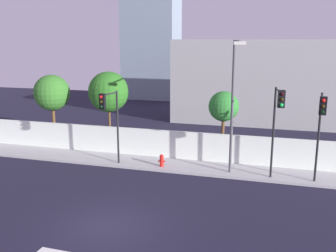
# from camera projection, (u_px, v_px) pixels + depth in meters

# --- Properties ---
(ground_plane) EXTENTS (80.00, 80.00, 0.00)m
(ground_plane) POSITION_uv_depth(u_px,v_px,m) (108.00, 226.00, 15.71)
(ground_plane) COLOR black
(sidewalk) EXTENTS (36.00, 2.40, 0.15)m
(sidewalk) POSITION_uv_depth(u_px,v_px,m) (164.00, 164.00, 23.38)
(sidewalk) COLOR #ABABAB
(sidewalk) RESTS_ON ground
(perimeter_wall) EXTENTS (36.00, 0.18, 1.80)m
(perimeter_wall) POSITION_uv_depth(u_px,v_px,m) (169.00, 144.00, 24.38)
(perimeter_wall) COLOR white
(perimeter_wall) RESTS_ON sidewalk
(traffic_light_left) EXTENTS (0.53, 1.48, 5.05)m
(traffic_light_left) POSITION_uv_depth(u_px,v_px,m) (277.00, 115.00, 19.57)
(traffic_light_left) COLOR black
(traffic_light_left) RESTS_ON sidewalk
(traffic_light_center) EXTENTS (0.52, 1.66, 4.53)m
(traffic_light_center) POSITION_uv_depth(u_px,v_px,m) (110.00, 113.00, 22.08)
(traffic_light_center) COLOR black
(traffic_light_center) RESTS_ON sidewalk
(traffic_light_right) EXTENTS (0.35, 1.76, 4.84)m
(traffic_light_right) POSITION_uv_depth(u_px,v_px,m) (321.00, 120.00, 18.88)
(traffic_light_right) COLOR black
(traffic_light_right) RESTS_ON sidewalk
(street_lamp_curbside) EXTENTS (0.83, 1.95, 7.49)m
(street_lamp_curbside) POSITION_uv_depth(u_px,v_px,m) (233.00, 98.00, 20.63)
(street_lamp_curbside) COLOR #4C4C51
(street_lamp_curbside) RESTS_ON sidewalk
(fire_hydrant) EXTENTS (0.44, 0.26, 0.75)m
(fire_hydrant) POSITION_uv_depth(u_px,v_px,m) (162.00, 160.00, 22.74)
(fire_hydrant) COLOR red
(fire_hydrant) RESTS_ON sidewalk
(roadside_tree_leftmost) EXTENTS (2.61, 2.61, 5.24)m
(roadside_tree_leftmost) POSITION_uv_depth(u_px,v_px,m) (52.00, 93.00, 27.22)
(roadside_tree_leftmost) COLOR brown
(roadside_tree_leftmost) RESTS_ON ground
(roadside_tree_midleft) EXTENTS (2.80, 2.80, 5.56)m
(roadside_tree_midleft) POSITION_uv_depth(u_px,v_px,m) (109.00, 92.00, 25.96)
(roadside_tree_midleft) COLOR brown
(roadside_tree_midleft) RESTS_ON ground
(roadside_tree_midright) EXTENTS (1.94, 1.94, 4.49)m
(roadside_tree_midright) POSITION_uv_depth(u_px,v_px,m) (224.00, 107.00, 23.95)
(roadside_tree_midright) COLOR brown
(roadside_tree_midright) RESTS_ON ground
(low_building_distant) EXTENTS (15.41, 6.00, 7.75)m
(low_building_distant) POSITION_uv_depth(u_px,v_px,m) (257.00, 81.00, 35.62)
(low_building_distant) COLOR #A5A5A5
(low_building_distant) RESTS_ON ground
(tower_on_skyline) EXTENTS (7.05, 5.00, 24.46)m
(tower_on_skyline) POSITION_uv_depth(u_px,v_px,m) (151.00, 5.00, 48.94)
(tower_on_skyline) COLOR gray
(tower_on_skyline) RESTS_ON ground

